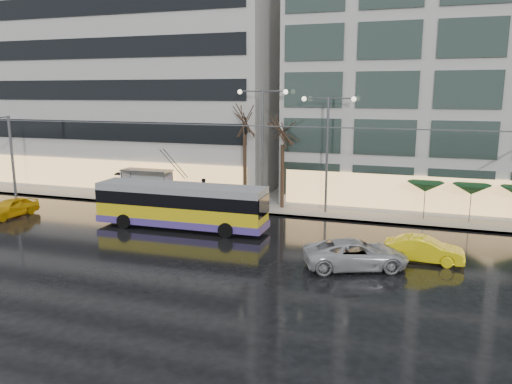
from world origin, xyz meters
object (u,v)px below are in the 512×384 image
at_px(street_lamp_near, 262,132).
at_px(taxi_a, 11,208).
at_px(bus_shelter, 144,177).
at_px(trolleybus, 181,207).

xyz_separation_m(street_lamp_near, taxi_a, (-16.64, -8.28, -5.29)).
bearing_deg(street_lamp_near, bus_shelter, -179.37).
xyz_separation_m(trolleybus, street_lamp_near, (3.43, 7.07, 4.53)).
relative_size(trolleybus, bus_shelter, 2.78).
relative_size(trolleybus, street_lamp_near, 1.29).
xyz_separation_m(trolleybus, bus_shelter, (-6.95, 6.96, 0.50)).
bearing_deg(trolleybus, street_lamp_near, 64.14).
bearing_deg(bus_shelter, trolleybus, -45.02).
bearing_deg(trolleybus, taxi_a, -174.77).
bearing_deg(street_lamp_near, trolleybus, -115.86).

